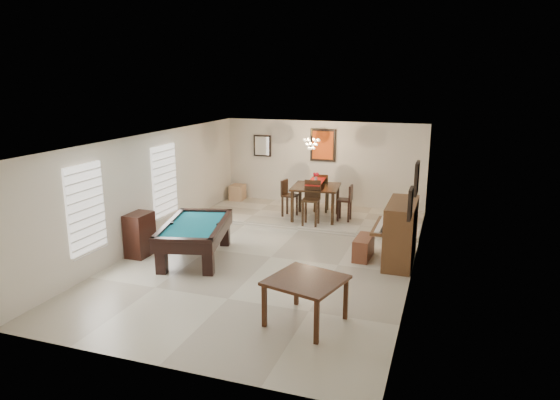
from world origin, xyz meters
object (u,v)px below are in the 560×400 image
Objects in this scene: upright_piano at (393,232)px; dining_chair_east at (344,203)px; apothecary_chest at (140,235)px; dining_table at (316,200)px; pool_table at (196,241)px; square_table at (306,301)px; chandelier at (312,140)px; dining_chair_south at (311,203)px; dining_chair_west at (290,198)px; piano_bench at (363,247)px; flower_vase at (316,177)px; corner_bench at (238,192)px; dining_chair_north at (321,192)px.

upright_piano reaches higher than dining_chair_east.
upright_piano reaches higher than apothecary_chest.
dining_table reaches higher than apothecary_chest.
apothecary_chest is (-1.24, -0.24, 0.10)m from pool_table.
chandelier is (-1.55, 5.84, 1.82)m from square_table.
dining_table is 0.78m from dining_chair_east.
chandelier is at bearing 127.59° from dining_table.
dining_chair_south is at bearing 104.71° from square_table.
square_table is 5.90m from dining_chair_west.
dining_chair_south reaches higher than piano_bench.
pool_table is at bearing -125.24° from dining_chair_south.
chandelier is at bearing -104.57° from dining_chair_east.
flower_vase is at bearing 103.51° from square_table.
piano_bench is 3.29× the size of flower_vase.
upright_piano is 3.94m from chandelier.
flower_vase is (2.98, 3.76, 0.78)m from apothecary_chest.
dining_chair_south is (-1.65, 1.64, 0.46)m from piano_bench.
apothecary_chest is at bearing -91.62° from corner_bench.
pool_table is 4.25m from upright_piano.
piano_bench is at bearing 17.25° from apothecary_chest.
piano_bench is at bearing -53.49° from flower_vase.
dining_table is 0.76m from dining_chair_north.
dining_table is 4.73× the size of flower_vase.
dining_chair_south reaches higher than dining_chair_east.
chandelier is (0.51, 0.31, 1.58)m from dining_chair_west.
chandelier reaches higher than upright_piano.
upright_piano is 1.29× the size of dining_table.
flower_vase reaches higher than dining_chair_west.
apothecary_chest is at bearing -162.75° from piano_bench.
pool_table is 1.87× the size of dining_table.
corner_bench is (-2.89, 1.89, -0.34)m from dining_chair_south.
upright_piano is 3.87m from dining_chair_north.
square_table is 5.07m from dining_chair_south.
apothecary_chest is 5.39m from dining_chair_north.
apothecary_chest reaches higher than piano_bench.
flower_vase is at bearing 86.39° from dining_chair_north.
apothecary_chest is 1.00× the size of dining_chair_east.
square_table is at bearing -78.39° from dining_chair_south.
piano_bench is (0.37, 3.25, -0.14)m from square_table.
pool_table is 2.37× the size of dining_chair_east.
dining_chair_north is (-1.74, 3.06, 0.43)m from piano_bench.
dining_table is 1.07× the size of dining_chair_south.
upright_piano is 1.86× the size of piano_bench.
dining_table is 0.72m from dining_chair_west.
dining_chair_west is at bearing -177.49° from flower_vase.
piano_bench is 1.67× the size of corner_bench.
apothecary_chest is (-4.69, -1.45, 0.25)m from piano_bench.
square_table reaches higher than corner_bench.
upright_piano is at bearing -44.86° from dining_table.
chandelier is at bearing 62.98° from dining_chair_north.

